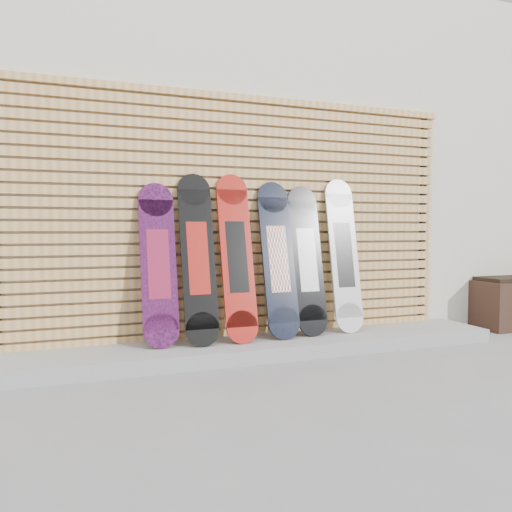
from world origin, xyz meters
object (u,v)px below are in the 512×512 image
Objects in this scene: snowboard_0 at (158,264)px; snowboard_2 at (237,257)px; snowboard_1 at (198,258)px; snowboard_4 at (307,260)px; snowboard_3 at (278,259)px; snowboard_5 at (344,255)px.

snowboard_0 is 0.93× the size of snowboard_2.
snowboard_4 is at bearing 1.40° from snowboard_1.
snowboard_5 is (0.69, 0.03, 0.02)m from snowboard_3.
snowboard_5 is at bearing 2.00° from snowboard_2.
snowboard_2 is 1.01× the size of snowboard_5.
snowboard_3 is 0.69m from snowboard_5.
snowboard_1 is 1.42m from snowboard_5.
snowboard_0 is 0.97× the size of snowboard_3.
snowboard_3 is at bearing -176.07° from snowboard_4.
snowboard_3 is at bearing -1.24° from snowboard_0.
snowboard_5 reaches higher than snowboard_4.
snowboard_1 is at bearing -4.87° from snowboard_0.
snowboard_3 is 0.97× the size of snowboard_5.
snowboard_2 is (0.34, -0.00, 0.00)m from snowboard_1.
snowboard_2 is at bearing -2.67° from snowboard_0.
snowboard_3 is (0.39, 0.01, -0.03)m from snowboard_2.
snowboard_1 reaches higher than snowboard_0.
snowboard_5 is at bearing 0.21° from snowboard_0.
snowboard_0 is at bearing 178.76° from snowboard_3.
snowboard_2 is 1.04× the size of snowboard_3.
snowboard_1 is at bearing -179.62° from snowboard_3.
snowboard_2 is (0.67, -0.03, 0.05)m from snowboard_0.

